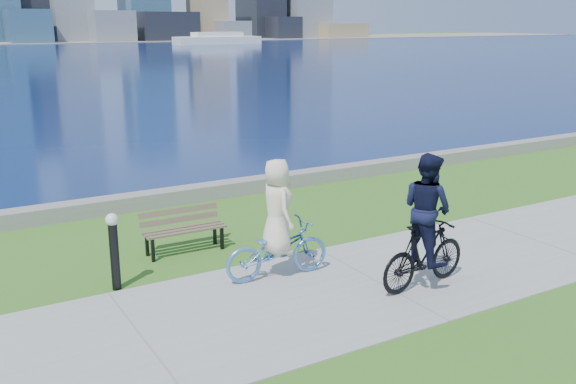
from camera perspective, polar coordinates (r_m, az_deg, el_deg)
name	(u,v)px	position (r m, az deg, el deg)	size (l,w,h in m)	color
ground	(375,281)	(10.96, 7.70, -7.87)	(320.00, 320.00, 0.00)	#2F5F19
concrete_path	(375,281)	(10.96, 7.70, -7.82)	(80.00, 3.50, 0.02)	gray
seawall	(220,190)	(15.97, -6.05, 0.22)	(90.00, 0.50, 0.35)	slate
ferry_far	(217,39)	(117.97, -6.30, 13.36)	(15.45, 4.41, 2.10)	silver
park_bench	(183,226)	(12.22, -9.34, -3.03)	(1.56, 0.56, 0.80)	black
bollard_lamp	(114,246)	(10.66, -15.22, -4.68)	(0.21, 0.21, 1.29)	black
cyclist_woman	(277,234)	(10.73, -0.98, -3.78)	(0.80, 1.90, 2.04)	#5186C5
cyclist_man	(426,232)	(10.53, 12.13, -3.49)	(0.75, 1.86, 2.23)	black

